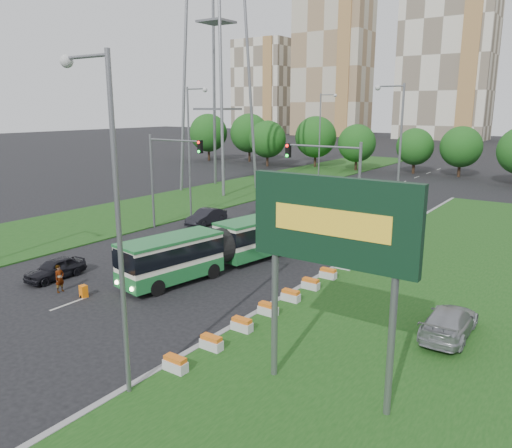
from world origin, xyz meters
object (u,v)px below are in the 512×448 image
Objects in this scene: car_left_near at (55,269)px; shopping_trolley at (84,291)px; traffic_mast_median at (337,181)px; car_median at (449,322)px; traffic_mast_left at (165,167)px; transmission_pylon at (216,3)px; car_left_far at (206,217)px; articulated_bus at (224,245)px; pedestrian at (60,278)px; billboard at (332,231)px.

car_left_near reaches higher than shopping_trolley.
car_median is (9.90, -8.73, -4.53)m from traffic_mast_median.
transmission_pylon reaches higher than traffic_mast_left.
car_left_far is at bearing 170.40° from traffic_mast_median.
traffic_mast_median reaches higher than car_left_near.
articulated_bus reaches higher than car_left_far.
transmission_pylon reaches higher than pedestrian.
car_left_near is 4.11m from shopping_trolley.
traffic_mast_median is 18.54m from pedestrian.
shopping_trolley is at bearing -118.00° from traffic_mast_median.
articulated_bus reaches higher than shopping_trolley.
pedestrian is at bearing -65.53° from transmission_pylon.
car_left_near is (-11.91, -13.94, -4.71)m from traffic_mast_median.
traffic_mast_median is 11.74× the size of shopping_trolley.
shopping_trolley is (1.77, 0.23, -0.46)m from pedestrian.
car_left_near is at bearing -85.93° from car_left_far.
traffic_mast_median is 15.19m from traffic_mast_left.
car_left_far is (11.13, -15.69, -21.29)m from transmission_pylon.
car_left_near is at bearing 56.81° from pedestrian.
articulated_bus is (19.93, -24.25, -20.50)m from transmission_pylon.
articulated_bus reaches higher than pedestrian.
traffic_mast_left reaches higher than car_left_far.
transmission_pylon is 40.52m from car_left_near.
car_left_far is at bearing -54.65° from transmission_pylon.
shopping_trolley is (3.99, -0.97, -0.30)m from car_left_near.
transmission_pylon is at bearing 125.62° from shopping_trolley.
transmission_pylon is at bearing 109.98° from car_left_near.
traffic_mast_left is at bearing 16.38° from pedestrian.
car_left_near is 16.34m from car_left_far.
shopping_trolley is at bearing -87.28° from pedestrian.
traffic_mast_left reaches higher than car_median.
billboard and traffic_mast_median have the same top height.
traffic_mast_median is 13.96m from car_median.
car_median is (34.68, -26.73, -21.18)m from transmission_pylon.
traffic_mast_median is 18.93m from car_left_near.
traffic_mast_median is 1.72× the size of car_median.
shopping_trolley is at bearing 175.92° from billboard.
billboard is at bearing -8.05° from car_left_near.
traffic_mast_left reaches higher than articulated_bus.
traffic_mast_median reaches higher than pedestrian.
articulated_bus is 21.90× the size of shopping_trolley.
transmission_pylon is at bearing 116.86° from traffic_mast_left.
traffic_mast_left is 1.85× the size of car_left_far.
traffic_mast_left is at bearing 125.98° from shopping_trolley.
traffic_mast_left is 16.45m from shopping_trolley.
shopping_trolley is (16.85, -32.90, -21.66)m from transmission_pylon.
traffic_mast_left is at bearing 146.45° from billboard.
transmission_pylon is (-24.78, 18.00, 16.65)m from traffic_mast_median.
transmission_pylon reaches higher than car_median.
transmission_pylon is 9.47× the size of car_median.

